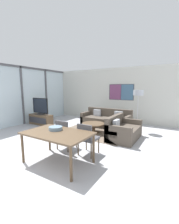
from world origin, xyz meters
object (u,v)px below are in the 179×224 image
Objects in this scene: dining_chair_centre at (87,137)px; sofa_main at (106,120)px; floor_lamp at (138,95)px; television at (40,106)px; dining_chair_left at (65,133)px; tv_console at (41,119)px; dining_table at (58,135)px; coffee_table at (93,126)px; sofa_side at (122,131)px; fruit_bowl at (56,128)px.

sofa_main is at bearing 105.68° from dining_chair_centre.
television is at bearing -162.67° from floor_lamp.
dining_chair_left is 0.75m from dining_chair_centre.
dining_table reaches higher than tv_console.
tv_console is 1.46× the size of dining_chair_left.
tv_console is 1.40× the size of coffee_table.
sofa_main reaches higher than coffee_table.
coffee_table is at bearing 86.02° from sofa_side.
tv_console is 3.17m from sofa_main.
dining_chair_left is at bearing 118.19° from dining_table.
tv_console is 0.64m from television.
floor_lamp is (0.19, 1.27, 1.20)m from sofa_side.
sofa_main reaches higher than tv_console.
television is at bearing -177.12° from coffee_table.
tv_console is 3.79× the size of fruit_bowl.
dining_chair_centre is at bearing -64.86° from coffee_table.
television is 1.14× the size of dining_chair_centre.
floor_lamp reaches higher than dining_table.
television is 2.97× the size of fruit_bowl.
dining_chair_centre is (0.38, 0.70, -0.17)m from dining_table.
fruit_bowl is (3.17, -2.26, 0.55)m from tv_console.
sofa_side is 0.91× the size of dining_table.
dining_chair_centre reaches higher than sofa_main.
dining_chair_centre is at bearing 45.80° from fruit_bowl.
coffee_table is at bearing 100.85° from dining_table.
coffee_table is 1.04× the size of dining_chair_centre.
dining_chair_left is at bearing 147.72° from sofa_side.
dining_table is at bearing -118.32° from dining_chair_centre.
dining_chair_centre is 0.51× the size of floor_lamp.
floor_lamp reaches higher than television.
sofa_side is (4.07, 0.06, 0.02)m from tv_console.
television is (0.00, 0.00, 0.64)m from tv_console.
television is at bearing 144.41° from dining_table.
sofa_main is (2.86, 1.38, -0.62)m from television.
dining_table is at bearing -79.15° from coffee_table.
television is at bearing 150.33° from dining_chair_left.
dining_chair_left is (2.97, -1.69, -0.39)m from television.
dining_chair_left is at bearing 179.72° from dining_chair_centre.
fruit_bowl reaches higher than dining_table.
fruit_bowl is at bearing 144.52° from dining_table.
tv_console is 3.42m from dining_chair_left.
tv_console is 4.13m from dining_table.
dining_chair_left is at bearing 108.96° from fruit_bowl.
dining_chair_left is at bearing -113.27° from floor_lamp.
dining_table is 4.75× the size of fruit_bowl.
dining_chair_left is (0.11, -3.07, 0.23)m from sofa_main.
sofa_main is 1.59× the size of sofa_side.
coffee_table is at bearing 2.88° from television.
tv_console is at bearing 155.52° from dining_chair_centre.
dining_table is 0.81m from dining_chair_centre.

